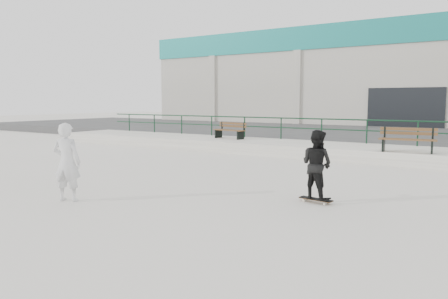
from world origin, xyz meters
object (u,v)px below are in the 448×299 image
Objects in this scene: skateboard at (316,199)px; bench_left at (230,130)px; standing_skater at (317,165)px; seated_skater at (67,162)px; bench_right at (408,140)px.

bench_left is at bearing 139.56° from skateboard.
seated_skater is at bearing 47.34° from standing_skater.
skateboard is (-0.63, -7.08, -0.86)m from bench_right.
seated_skater reaches higher than skateboard.
standing_skater is 0.86× the size of seated_skater.
skateboard is 5.78m from seated_skater.
standing_skater is (7.60, -8.33, -0.01)m from bench_left.
bench_right reaches higher than skateboard.
seated_skater reaches higher than bench_left.
bench_left is 2.22× the size of skateboard.
bench_left reaches higher than skateboard.
seated_skater reaches higher than standing_skater.
bench_right is at bearing 92.15° from skateboard.
seated_skater is (-4.88, -2.98, 0.84)m from skateboard.
bench_left is 11.27m from standing_skater.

